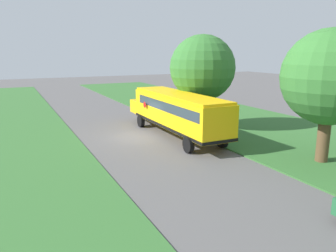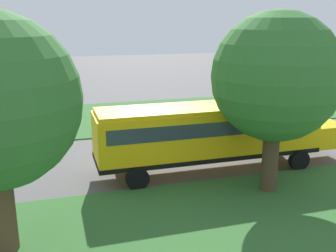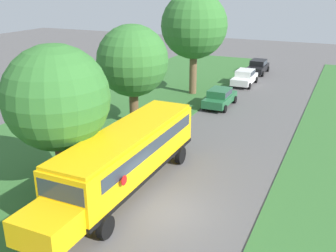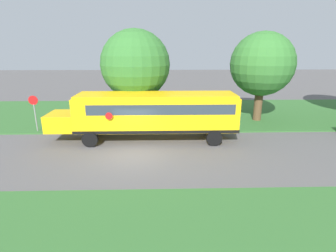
{
  "view_description": "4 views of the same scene",
  "coord_description": "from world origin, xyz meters",
  "px_view_note": "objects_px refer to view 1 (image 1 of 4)",
  "views": [
    {
      "loc": [
        8.18,
        21.76,
        6.07
      ],
      "look_at": [
        -0.78,
        3.57,
        1.45
      ],
      "focal_mm": 35.0,
      "sensor_mm": 36.0,
      "label": 1
    },
    {
      "loc": [
        -19.05,
        8.21,
        6.99
      ],
      "look_at": [
        0.05,
        2.52,
        1.56
      ],
      "focal_mm": 42.0,
      "sensor_mm": 36.0,
      "label": 2
    },
    {
      "loc": [
        6.66,
        -14.2,
        9.92
      ],
      "look_at": [
        -2.51,
        5.66,
        1.95
      ],
      "focal_mm": 42.0,
      "sensor_mm": 36.0,
      "label": 3
    },
    {
      "loc": [
        14.25,
        1.67,
        6.07
      ],
      "look_at": [
        -0.82,
        2.09,
        1.52
      ],
      "focal_mm": 28.0,
      "sensor_mm": 36.0,
      "label": 4
    }
  ],
  "objects_px": {
    "oak_tree_beside_bus": "(204,69)",
    "school_bus": "(177,110)",
    "stop_sign": "(153,97)",
    "oak_tree_roadside_mid": "(331,77)"
  },
  "relations": [
    {
      "from": "oak_tree_beside_bus",
      "to": "oak_tree_roadside_mid",
      "type": "bearing_deg",
      "value": 97.98
    },
    {
      "from": "oak_tree_beside_bus",
      "to": "stop_sign",
      "type": "height_order",
      "value": "oak_tree_beside_bus"
    },
    {
      "from": "oak_tree_beside_bus",
      "to": "school_bus",
      "type": "bearing_deg",
      "value": 22.09
    },
    {
      "from": "oak_tree_beside_bus",
      "to": "stop_sign",
      "type": "distance_m",
      "value": 8.08
    },
    {
      "from": "stop_sign",
      "to": "oak_tree_roadside_mid",
      "type": "bearing_deg",
      "value": 98.28
    },
    {
      "from": "school_bus",
      "to": "oak_tree_roadside_mid",
      "type": "height_order",
      "value": "oak_tree_roadside_mid"
    },
    {
      "from": "oak_tree_beside_bus",
      "to": "stop_sign",
      "type": "bearing_deg",
      "value": -81.3
    },
    {
      "from": "school_bus",
      "to": "oak_tree_beside_bus",
      "type": "height_order",
      "value": "oak_tree_beside_bus"
    },
    {
      "from": "school_bus",
      "to": "stop_sign",
      "type": "height_order",
      "value": "school_bus"
    },
    {
      "from": "oak_tree_roadside_mid",
      "to": "stop_sign",
      "type": "height_order",
      "value": "oak_tree_roadside_mid"
    }
  ]
}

